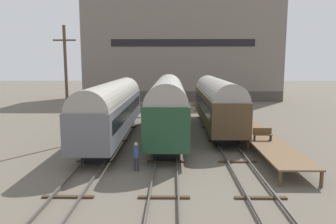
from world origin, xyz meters
The scene contains 12 objects.
ground_plane centered at (0.00, 0.00, 0.00)m, with size 200.00×200.00×0.00m, color #60594C.
track_left centered at (-4.82, 0.00, 0.14)m, with size 2.60×60.00×0.26m.
track_middle centered at (0.00, 0.00, 0.14)m, with size 2.60×60.00×0.26m.
track_right centered at (4.82, 0.00, 0.14)m, with size 2.60×60.00×0.26m.
train_car_green centered at (0.00, 4.51, 3.07)m, with size 3.13×18.09×5.42m.
train_car_brown centered at (4.82, 8.07, 2.93)m, with size 3.04×17.59×5.16m.
train_car_grey centered at (-4.82, 3.65, 2.89)m, with size 3.02×18.16×5.08m.
station_platform centered at (7.40, 0.27, 0.91)m, with size 2.54×15.58×0.99m.
bench centered at (7.12, -0.58, 1.47)m, with size 1.40×0.40×0.91m.
person_worker centered at (-1.84, -4.90, 1.13)m, with size 0.32×0.32×1.85m.
utility_pole centered at (-8.10, 1.63, 4.97)m, with size 1.80×0.24×9.62m.
warehouse_building centered at (2.16, 38.21, 9.18)m, with size 34.98×11.93×18.37m.
Camera 1 is at (0.41, -24.51, 6.69)m, focal length 35.00 mm.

